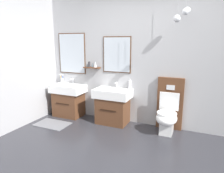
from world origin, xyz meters
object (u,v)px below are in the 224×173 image
object	(u,v)px
vanity_sink_left	(69,99)
toothbrush_cup	(62,80)
vanity_sink_right	(113,105)
toilet	(168,112)
soap_dispenser	(130,84)

from	to	relation	value
vanity_sink_left	toothbrush_cup	world-z (taller)	toothbrush_cup
vanity_sink_right	toilet	xyz separation A→B (m)	(1.11, 0.00, -0.00)
vanity_sink_left	soap_dispenser	distance (m)	1.46
toilet	toothbrush_cup	world-z (taller)	toilet
soap_dispenser	toothbrush_cup	bearing A→B (deg)	-179.66
vanity_sink_left	soap_dispenser	world-z (taller)	soap_dispenser
vanity_sink_right	toothbrush_cup	size ratio (longest dim) A/B	3.61
vanity_sink_left	toothbrush_cup	distance (m)	0.51
vanity_sink_right	toothbrush_cup	distance (m)	1.44
vanity_sink_right	soap_dispenser	xyz separation A→B (m)	(0.30, 0.18, 0.42)
vanity_sink_right	vanity_sink_left	bearing A→B (deg)	180.00
vanity_sink_left	soap_dispenser	xyz separation A→B (m)	(1.39, 0.18, 0.42)
vanity_sink_left	toothbrush_cup	size ratio (longest dim) A/B	3.61
soap_dispenser	vanity_sink_right	bearing A→B (deg)	-149.53
toothbrush_cup	vanity_sink_left	bearing A→B (deg)	-29.85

